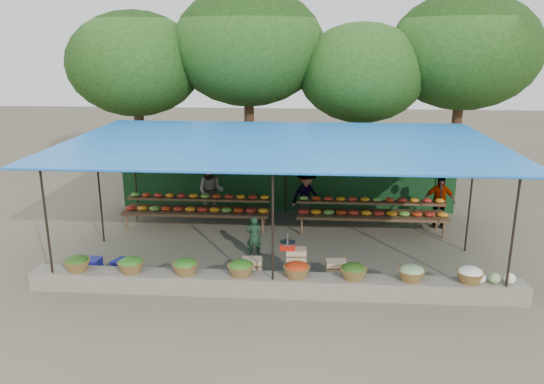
# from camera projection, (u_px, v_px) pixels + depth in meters

# --- Properties ---
(ground) EXTENTS (60.00, 60.00, 0.00)m
(ground) POSITION_uv_depth(u_px,v_px,m) (280.00, 246.00, 14.07)
(ground) COLOR brown
(ground) RESTS_ON ground
(stone_curb) EXTENTS (10.60, 0.55, 0.40)m
(stone_curb) POSITION_uv_depth(u_px,v_px,m) (273.00, 285.00, 11.38)
(stone_curb) COLOR #6B6055
(stone_curb) RESTS_ON ground
(stall_canopy) EXTENTS (10.80, 6.60, 2.82)m
(stall_canopy) POSITION_uv_depth(u_px,v_px,m) (281.00, 146.00, 13.40)
(stall_canopy) COLOR black
(stall_canopy) RESTS_ON ground
(produce_baskets) EXTENTS (8.98, 0.58, 0.34)m
(produce_baskets) POSITION_uv_depth(u_px,v_px,m) (269.00, 269.00, 11.29)
(produce_baskets) COLOR brown
(produce_baskets) RESTS_ON stone_curb
(netting_backdrop) EXTENTS (10.60, 0.06, 2.50)m
(netting_backdrop) POSITION_uv_depth(u_px,v_px,m) (286.00, 172.00, 16.75)
(netting_backdrop) COLOR #17421D
(netting_backdrop) RESTS_ON ground
(tree_row) EXTENTS (16.51, 5.50, 7.12)m
(tree_row) POSITION_uv_depth(u_px,v_px,m) (305.00, 57.00, 18.59)
(tree_row) COLOR #3C2115
(tree_row) RESTS_ON ground
(fruit_table_left) EXTENTS (4.21, 0.95, 0.93)m
(fruit_table_left) POSITION_uv_depth(u_px,v_px,m) (197.00, 207.00, 15.37)
(fruit_table_left) COLOR #4A2A1D
(fruit_table_left) RESTS_ON ground
(fruit_table_right) EXTENTS (4.21, 0.95, 0.93)m
(fruit_table_right) POSITION_uv_depth(u_px,v_px,m) (371.00, 211.00, 15.03)
(fruit_table_right) COLOR #4A2A1D
(fruit_table_right) RESTS_ON ground
(crate_counter) EXTENTS (2.37, 0.36, 0.77)m
(crate_counter) POSITION_uv_depth(u_px,v_px,m) (295.00, 268.00, 11.95)
(crate_counter) COLOR tan
(crate_counter) RESTS_ON ground
(weighing_scale) EXTENTS (0.35, 0.35, 0.37)m
(weighing_scale) POSITION_uv_depth(u_px,v_px,m) (288.00, 245.00, 11.81)
(weighing_scale) COLOR red
(weighing_scale) RESTS_ON crate_counter
(vendor_seated) EXTENTS (0.39, 0.26, 1.07)m
(vendor_seated) POSITION_uv_depth(u_px,v_px,m) (254.00, 237.00, 13.22)
(vendor_seated) COLOR #1A3922
(vendor_seated) RESTS_ON ground
(customer_left) EXTENTS (0.89, 0.73, 1.68)m
(customer_left) POSITION_uv_depth(u_px,v_px,m) (211.00, 191.00, 16.14)
(customer_left) COLOR slate
(customer_left) RESTS_ON ground
(customer_mid) EXTENTS (1.14, 1.02, 1.54)m
(customer_mid) POSITION_uv_depth(u_px,v_px,m) (306.00, 195.00, 15.98)
(customer_mid) COLOR slate
(customer_mid) RESTS_ON ground
(customer_right) EXTENTS (0.94, 0.47, 1.55)m
(customer_right) POSITION_uv_depth(u_px,v_px,m) (439.00, 201.00, 15.35)
(customer_right) COLOR slate
(customer_right) RESTS_ON ground
(blue_crate_front) EXTENTS (0.67, 0.59, 0.34)m
(blue_crate_front) POSITION_uv_depth(u_px,v_px,m) (125.00, 268.00, 12.32)
(blue_crate_front) COLOR navy
(blue_crate_front) RESTS_ON ground
(blue_crate_back) EXTENTS (0.55, 0.40, 0.32)m
(blue_crate_back) POSITION_uv_depth(u_px,v_px,m) (89.00, 265.00, 12.47)
(blue_crate_back) COLOR navy
(blue_crate_back) RESTS_ON ground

